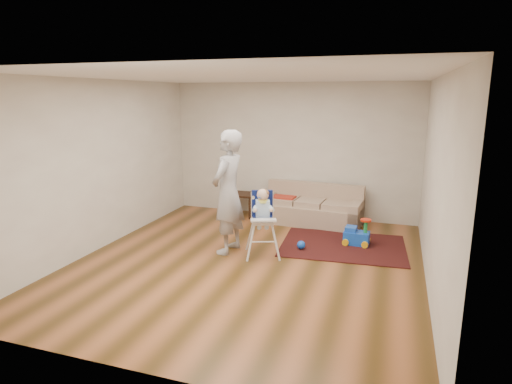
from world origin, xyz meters
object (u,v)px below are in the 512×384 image
(toy_ball, at_px, (301,245))
(adult, at_px, (228,192))
(high_chair, at_px, (263,224))
(ride_on_toy, at_px, (357,231))
(sofa, at_px, (311,204))
(side_table, at_px, (244,205))

(toy_ball, xyz_separation_m, adult, (-1.09, -0.42, 0.89))
(high_chair, bearing_deg, ride_on_toy, 14.16)
(sofa, relative_size, adult, 1.03)
(adult, bearing_deg, side_table, -160.55)
(side_table, bearing_deg, high_chair, -62.84)
(toy_ball, bearing_deg, high_chair, -141.54)
(toy_ball, bearing_deg, sofa, 95.80)
(toy_ball, relative_size, high_chair, 0.13)
(toy_ball, distance_m, high_chair, 0.80)
(sofa, distance_m, adult, 2.23)
(ride_on_toy, xyz_separation_m, high_chair, (-1.35, -0.93, 0.27))
(sofa, relative_size, ride_on_toy, 4.43)
(toy_ball, bearing_deg, ride_on_toy, 32.07)
(side_table, xyz_separation_m, adult, (0.47, -2.03, 0.74))
(sofa, bearing_deg, adult, -111.25)
(high_chair, bearing_deg, adult, 159.98)
(sofa, height_order, ride_on_toy, sofa)
(ride_on_toy, height_order, toy_ball, ride_on_toy)
(side_table, height_order, high_chair, high_chair)
(sofa, xyz_separation_m, ride_on_toy, (0.98, -1.00, -0.13))
(high_chair, height_order, adult, adult)
(ride_on_toy, height_order, adult, adult)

